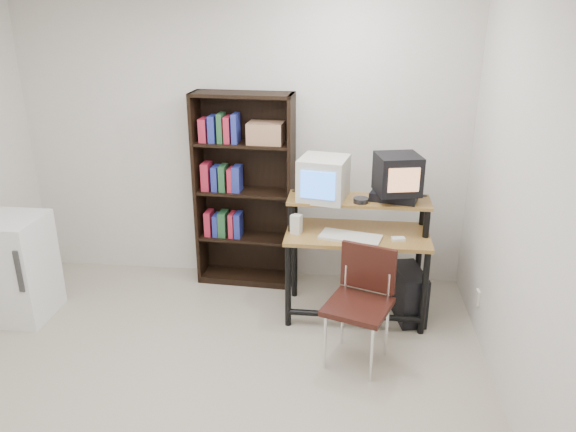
# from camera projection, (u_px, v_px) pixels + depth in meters

# --- Properties ---
(floor) EXTENTS (4.00, 4.00, 0.01)m
(floor) POSITION_uv_depth(u_px,v_px,m) (193.00, 411.00, 3.61)
(floor) COLOR #B6AC97
(floor) RESTS_ON ground
(back_wall) EXTENTS (4.00, 0.01, 2.60)m
(back_wall) POSITION_uv_depth(u_px,v_px,m) (243.00, 140.00, 5.00)
(back_wall) COLOR silver
(back_wall) RESTS_ON floor
(right_wall) EXTENTS (0.01, 4.00, 2.60)m
(right_wall) POSITION_uv_depth(u_px,v_px,m) (549.00, 237.00, 2.95)
(right_wall) COLOR silver
(right_wall) RESTS_ON floor
(computer_desk) EXTENTS (1.14, 0.58, 0.98)m
(computer_desk) POSITION_uv_depth(u_px,v_px,m) (357.00, 238.00, 4.51)
(computer_desk) COLOR olive
(computer_desk) RESTS_ON floor
(crt_monitor) EXTENTS (0.43, 0.43, 0.34)m
(crt_monitor) POSITION_uv_depth(u_px,v_px,m) (323.00, 179.00, 4.46)
(crt_monitor) COLOR beige
(crt_monitor) RESTS_ON computer_desk
(vcr) EXTENTS (0.41, 0.34, 0.08)m
(vcr) POSITION_uv_depth(u_px,v_px,m) (394.00, 196.00, 4.47)
(vcr) COLOR black
(vcr) RESTS_ON computer_desk
(crt_tv) EXTENTS (0.39, 0.38, 0.31)m
(crt_tv) POSITION_uv_depth(u_px,v_px,m) (398.00, 174.00, 4.36)
(crt_tv) COLOR black
(crt_tv) RESTS_ON vcr
(cd_spindle) EXTENTS (0.14, 0.14, 0.05)m
(cd_spindle) POSITION_uv_depth(u_px,v_px,m) (361.00, 201.00, 4.40)
(cd_spindle) COLOR #26262B
(cd_spindle) RESTS_ON computer_desk
(keyboard) EXTENTS (0.51, 0.32, 0.03)m
(keyboard) POSITION_uv_depth(u_px,v_px,m) (350.00, 238.00, 4.37)
(keyboard) COLOR beige
(keyboard) RESTS_ON computer_desk
(mousepad) EXTENTS (0.25, 0.22, 0.01)m
(mousepad) POSITION_uv_depth(u_px,v_px,m) (399.00, 241.00, 4.34)
(mousepad) COLOR black
(mousepad) RESTS_ON computer_desk
(mouse) EXTENTS (0.11, 0.08, 0.03)m
(mouse) POSITION_uv_depth(u_px,v_px,m) (398.00, 240.00, 4.32)
(mouse) COLOR white
(mouse) RESTS_ON mousepad
(desk_speaker) EXTENTS (0.10, 0.09, 0.17)m
(desk_speaker) POSITION_uv_depth(u_px,v_px,m) (296.00, 225.00, 4.44)
(desk_speaker) COLOR beige
(desk_speaker) RESTS_ON computer_desk
(pc_tower) EXTENTS (0.29, 0.48, 0.42)m
(pc_tower) POSITION_uv_depth(u_px,v_px,m) (408.00, 293.00, 4.62)
(pc_tower) COLOR black
(pc_tower) RESTS_ON floor
(school_chair) EXTENTS (0.55, 0.55, 0.85)m
(school_chair) POSITION_uv_depth(u_px,v_px,m) (362.00, 294.00, 3.97)
(school_chair) COLOR black
(school_chair) RESTS_ON floor
(bookshelf) EXTENTS (0.89, 0.34, 1.75)m
(bookshelf) POSITION_uv_depth(u_px,v_px,m) (245.00, 188.00, 5.01)
(bookshelf) COLOR black
(bookshelf) RESTS_ON floor
(mini_fridge) EXTENTS (0.51, 0.53, 0.86)m
(mini_fridge) POSITION_uv_depth(u_px,v_px,m) (16.00, 268.00, 4.56)
(mini_fridge) COLOR white
(mini_fridge) RESTS_ON floor
(wall_outlet) EXTENTS (0.02, 0.08, 0.12)m
(wall_outlet) POSITION_uv_depth(u_px,v_px,m) (478.00, 297.00, 4.38)
(wall_outlet) COLOR beige
(wall_outlet) RESTS_ON right_wall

